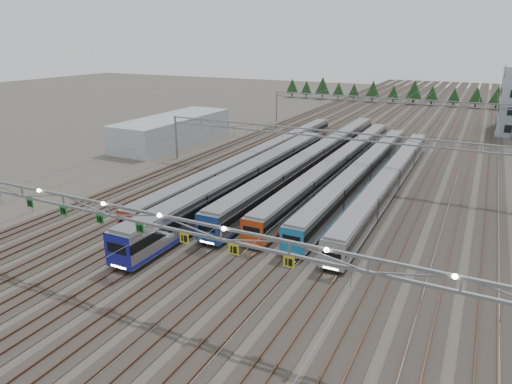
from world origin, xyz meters
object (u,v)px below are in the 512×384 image
at_px(train_c, 315,159).
at_px(west_shed, 173,130).
at_px(train_a, 260,158).
at_px(train_f, 390,179).
at_px(gantry_near, 160,224).
at_px(gantry_far, 383,104).
at_px(train_b, 249,179).
at_px(train_d, 338,165).
at_px(gantry_mid, 322,139).
at_px(train_e, 362,172).

bearing_deg(train_c, west_shed, 168.50).
xyz_separation_m(train_a, train_f, (22.50, -2.69, -0.02)).
relative_size(train_a, gantry_near, 1.18).
xyz_separation_m(train_c, gantry_far, (2.25, 41.15, 4.26)).
bearing_deg(train_b, train_d, 57.39).
bearing_deg(gantry_mid, west_shed, 163.53).
height_order(train_c, train_e, train_c).
distance_m(train_f, gantry_mid, 12.24).
bearing_deg(train_d, train_b, -122.61).
bearing_deg(gantry_mid, train_d, 44.27).
distance_m(train_b, west_shed, 37.68).
height_order(train_a, gantry_mid, gantry_mid).
relative_size(train_c, gantry_near, 1.21).
bearing_deg(train_f, gantry_near, -106.44).
bearing_deg(gantry_near, train_a, 105.29).
relative_size(train_e, gantry_near, 1.00).
relative_size(train_e, west_shed, 1.89).
relative_size(train_c, west_shed, 2.26).
distance_m(gantry_near, west_shed, 62.99).
height_order(train_d, train_f, train_d).
xyz_separation_m(gantry_near, west_shed, (-36.74, 50.99, -4.30)).
xyz_separation_m(train_c, train_e, (9.00, -4.18, -0.17)).
distance_m(train_c, west_shed, 35.25).
distance_m(train_a, gantry_mid, 12.13).
bearing_deg(train_d, train_c, 159.82).
height_order(gantry_near, west_shed, gantry_near).
bearing_deg(gantry_near, west_shed, 125.77).
height_order(train_a, gantry_far, gantry_far).
xyz_separation_m(train_a, gantry_mid, (11.25, -0.86, 4.46)).
bearing_deg(gantry_mid, gantry_near, -90.07).
distance_m(train_c, train_e, 9.92).
distance_m(train_a, west_shed, 27.44).
bearing_deg(train_e, gantry_near, -99.69).
relative_size(train_b, gantry_far, 0.95).
xyz_separation_m(train_b, gantry_near, (6.70, -28.24, 4.82)).
bearing_deg(gantry_far, train_f, -76.49).
relative_size(gantry_mid, gantry_far, 1.00).
relative_size(train_b, train_f, 0.96).
distance_m(train_f, gantry_far, 48.36).
bearing_deg(gantry_mid, train_b, -119.61).
bearing_deg(gantry_mid, gantry_far, 90.00).
bearing_deg(west_shed, gantry_near, -54.23).
relative_size(train_c, train_f, 1.22).
xyz_separation_m(train_d, train_e, (4.50, -2.52, -0.03)).
xyz_separation_m(train_a, west_shed, (-25.53, 10.01, 0.85)).
xyz_separation_m(train_a, train_c, (9.00, 2.98, 0.19)).
xyz_separation_m(train_e, west_shed, (-43.53, 11.20, 0.84)).
distance_m(train_a, gantry_far, 45.76).
xyz_separation_m(train_b, west_shed, (-30.03, 22.75, 0.52)).
height_order(train_c, gantry_far, gantry_far).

